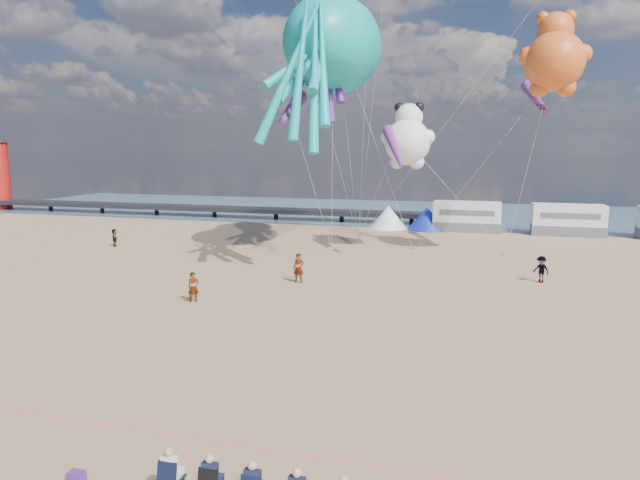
# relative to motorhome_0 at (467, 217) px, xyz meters

# --- Properties ---
(ground) EXTENTS (120.00, 120.00, 0.00)m
(ground) POSITION_rel_motorhome_0_xyz_m (-6.00, -40.00, -1.50)
(ground) COLOR tan
(ground) RESTS_ON ground
(water) EXTENTS (120.00, 120.00, 0.00)m
(water) POSITION_rel_motorhome_0_xyz_m (-6.00, 15.00, -1.48)
(water) COLOR #3E5C77
(water) RESTS_ON ground
(pier) EXTENTS (60.00, 3.00, 0.50)m
(pier) POSITION_rel_motorhome_0_xyz_m (-34.00, 4.00, -0.50)
(pier) COLOR black
(pier) RESTS_ON ground
(motorhome_0) EXTENTS (6.60, 2.50, 3.00)m
(motorhome_0) POSITION_rel_motorhome_0_xyz_m (0.00, 0.00, 0.00)
(motorhome_0) COLOR silver
(motorhome_0) RESTS_ON ground
(motorhome_1) EXTENTS (6.60, 2.50, 3.00)m
(motorhome_1) POSITION_rel_motorhome_0_xyz_m (9.50, 0.00, 0.00)
(motorhome_1) COLOR silver
(motorhome_1) RESTS_ON ground
(tent_white) EXTENTS (4.00, 4.00, 2.40)m
(tent_white) POSITION_rel_motorhome_0_xyz_m (-8.00, 0.00, -0.30)
(tent_white) COLOR white
(tent_white) RESTS_ON ground
(tent_blue) EXTENTS (4.00, 4.00, 2.40)m
(tent_blue) POSITION_rel_motorhome_0_xyz_m (-4.00, 0.00, -0.30)
(tent_blue) COLOR #1933CC
(tent_blue) RESTS_ON ground
(cooler_purple) EXTENTS (0.40, 0.30, 0.32)m
(cooler_purple) POSITION_rel_motorhome_0_xyz_m (-8.45, -47.87, -1.34)
(cooler_purple) COLOR #532280
(cooler_purple) RESTS_ON ground
(rope_line) EXTENTS (34.00, 0.03, 0.03)m
(rope_line) POSITION_rel_motorhome_0_xyz_m (-6.00, -45.00, -1.48)
(rope_line) COLOR #F2338C
(rope_line) RESTS_ON ground
(standing_person) EXTENTS (0.73, 0.69, 1.68)m
(standing_person) POSITION_rel_motorhome_0_xyz_m (-13.88, -31.42, -0.66)
(standing_person) COLOR tan
(standing_person) RESTS_ON ground
(beachgoer_2) EXTENTS (1.05, 1.02, 1.71)m
(beachgoer_2) POSITION_rel_motorhome_0_xyz_m (5.16, -21.35, -0.65)
(beachgoer_2) COLOR #7F6659
(beachgoer_2) RESTS_ON ground
(beachgoer_4) EXTENTS (0.89, 0.90, 1.52)m
(beachgoer_4) POSITION_rel_motorhome_0_xyz_m (-29.00, -17.27, -0.74)
(beachgoer_4) COLOR #7F6659
(beachgoer_4) RESTS_ON ground
(beachgoer_5) EXTENTS (1.76, 0.62, 1.88)m
(beachgoer_5) POSITION_rel_motorhome_0_xyz_m (-9.63, -25.55, -0.56)
(beachgoer_5) COLOR #7F6659
(beachgoer_5) RESTS_ON ground
(sandbag_a) EXTENTS (0.50, 0.35, 0.22)m
(sandbag_a) POSITION_rel_motorhome_0_xyz_m (-10.49, -14.01, -1.39)
(sandbag_a) COLOR gray
(sandbag_a) RESTS_ON ground
(sandbag_b) EXTENTS (0.50, 0.35, 0.22)m
(sandbag_b) POSITION_rel_motorhome_0_xyz_m (-4.11, -11.54, -1.39)
(sandbag_b) COLOR gray
(sandbag_b) RESTS_ON ground
(sandbag_c) EXTENTS (0.50, 0.35, 0.22)m
(sandbag_c) POSITION_rel_motorhome_0_xyz_m (3.40, -12.12, -1.39)
(sandbag_c) COLOR gray
(sandbag_c) RESTS_ON ground
(sandbag_d) EXTENTS (0.50, 0.35, 0.22)m
(sandbag_d) POSITION_rel_motorhome_0_xyz_m (-3.80, -11.88, -1.39)
(sandbag_d) COLOR gray
(sandbag_d) RESTS_ON ground
(sandbag_e) EXTENTS (0.50, 0.35, 0.22)m
(sandbag_e) POSITION_rel_motorhome_0_xyz_m (-9.23, -9.20, -1.39)
(sandbag_e) COLOR gray
(sandbag_e) RESTS_ON ground
(kite_octopus_teal) EXTENTS (7.78, 12.80, 13.64)m
(kite_octopus_teal) POSITION_rel_motorhome_0_xyz_m (-9.66, -16.94, 14.38)
(kite_octopus_teal) COLOR #10A9A7
(kite_octopus_purple) EXTENTS (5.31, 10.53, 11.62)m
(kite_octopus_purple) POSITION_rel_motorhome_0_xyz_m (-10.29, -12.22, 15.34)
(kite_octopus_purple) COLOR #561A87
(kite_panda) EXTENTS (5.71, 5.58, 6.21)m
(kite_panda) POSITION_rel_motorhome_0_xyz_m (-4.49, -13.34, 7.37)
(kite_panda) COLOR white
(kite_teddy_orange) EXTENTS (5.41, 5.15, 6.96)m
(kite_teddy_orange) POSITION_rel_motorhome_0_xyz_m (5.76, -15.42, 12.83)
(kite_teddy_orange) COLOR orange
(windsock_left) EXTENTS (1.69, 6.76, 6.68)m
(windsock_left) POSITION_rel_motorhome_0_xyz_m (-11.77, -20.57, 9.53)
(windsock_left) COLOR red
(windsock_mid) EXTENTS (2.09, 5.62, 5.53)m
(windsock_mid) POSITION_rel_motorhome_0_xyz_m (5.01, -11.09, 10.70)
(windsock_mid) COLOR red
(windsock_right) EXTENTS (2.85, 5.57, 5.62)m
(windsock_right) POSITION_rel_motorhome_0_xyz_m (-5.08, -16.28, 6.98)
(windsock_right) COLOR red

